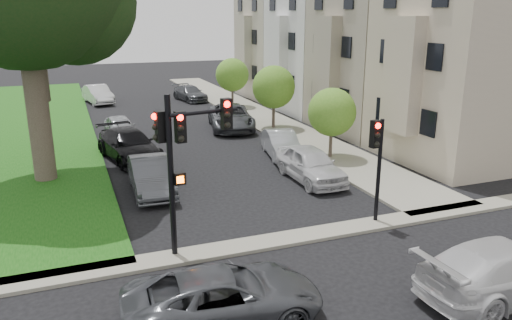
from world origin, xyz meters
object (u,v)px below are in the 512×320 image
object	(u,v)px
car_parked_5	(151,176)
car_parked_6	(129,145)
car_parked_7	(120,127)
small_tree_b	(274,87)
car_parked_9	(98,94)
car_parked_1	(281,144)
traffic_signal_main	(183,146)
car_parked_4	(190,93)
car_cross_near	(224,297)
car_cross_far	(507,269)
traffic_signal_secondary	(377,152)
car_parked_0	(311,164)
small_tree_a	(332,112)
car_parked_2	(231,117)
small_tree_c	(232,75)

from	to	relation	value
car_parked_5	car_parked_6	world-z (taller)	car_parked_6
car_parked_5	car_parked_7	xyz separation A→B (m)	(-0.10, 10.49, -0.07)
car_parked_5	car_parked_7	size ratio (longest dim) A/B	1.13
car_parked_7	car_parked_6	bearing A→B (deg)	-94.78
small_tree_b	car_parked_9	world-z (taller)	small_tree_b
car_parked_1	car_parked_7	distance (m)	10.53
traffic_signal_main	car_parked_7	distance (m)	16.92
traffic_signal_main	car_parked_1	bearing A→B (deg)	51.69
car_parked_4	car_cross_near	bearing A→B (deg)	-112.40
car_cross_near	car_cross_far	xyz separation A→B (m)	(7.46, -1.55, 0.08)
traffic_signal_secondary	car_parked_4	world-z (taller)	traffic_signal_secondary
car_parked_0	car_parked_4	world-z (taller)	car_parked_0
small_tree_a	car_parked_1	xyz separation A→B (m)	(-2.23, 1.31, -1.80)
car_parked_4	car_parked_6	bearing A→B (deg)	-123.40
traffic_signal_main	small_tree_a	bearing A→B (deg)	39.86
car_cross_far	car_parked_9	world-z (taller)	car_parked_9
small_tree_b	traffic_signal_main	bearing A→B (deg)	-121.47
car_parked_2	car_parked_0	bearing A→B (deg)	-78.62
car_parked_5	car_parked_6	distance (m)	5.43
traffic_signal_main	car_parked_5	xyz separation A→B (m)	(-0.07, 6.19, -2.78)
traffic_signal_secondary	car_parked_7	distance (m)	18.24
car_parked_1	car_parked_5	size ratio (longest dim) A/B	0.92
small_tree_b	car_cross_near	size ratio (longest dim) A/B	0.85
car_cross_near	car_parked_4	size ratio (longest dim) A/B	1.09
small_tree_c	car_cross_near	distance (m)	29.75
car_parked_5	car_parked_4	bearing A→B (deg)	74.19
car_parked_0	car_parked_1	distance (m)	4.18
car_parked_0	car_parked_6	xyz separation A→B (m)	(-7.25, 6.46, 0.01)
car_parked_0	car_parked_5	xyz separation A→B (m)	(-7.04, 1.03, -0.03)
small_tree_c	car_parked_6	xyz separation A→B (m)	(-9.87, -12.61, -1.87)
car_parked_0	car_parked_9	size ratio (longest dim) A/B	0.97
traffic_signal_main	car_parked_7	xyz separation A→B (m)	(-0.17, 16.68, -2.84)
small_tree_b	car_parked_4	bearing A→B (deg)	100.32
small_tree_b	car_cross_far	xyz separation A→B (m)	(-2.14, -21.09, -2.02)
car_parked_0	car_parked_6	size ratio (longest dim) A/B	0.84
car_cross_near	traffic_signal_secondary	bearing A→B (deg)	-57.30
car_cross_far	car_parked_9	size ratio (longest dim) A/B	1.11
traffic_signal_main	car_cross_near	distance (m)	4.80
small_tree_b	car_parked_9	xyz separation A→B (m)	(-10.10, 14.62, -2.01)
small_tree_c	car_parked_6	size ratio (longest dim) A/B	0.74
car_parked_1	car_parked_5	distance (m)	8.07
small_tree_b	car_parked_5	bearing A→B (deg)	-135.52
car_parked_0	car_parked_4	size ratio (longest dim) A/B	1.01
small_tree_a	car_cross_far	distance (m)	13.70
small_tree_c	car_parked_6	bearing A→B (deg)	-128.06
car_cross_far	car_parked_5	size ratio (longest dim) A/B	1.16
small_tree_a	car_cross_near	world-z (taller)	small_tree_a
car_parked_7	car_parked_4	bearing A→B (deg)	55.34
car_cross_near	car_cross_far	size ratio (longest dim) A/B	0.93
traffic_signal_secondary	car_parked_1	bearing A→B (deg)	86.81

